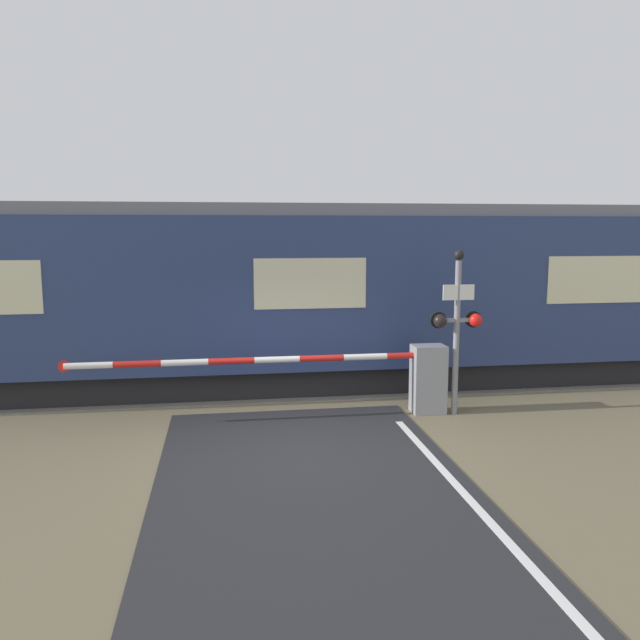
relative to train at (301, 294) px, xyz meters
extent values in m
plane|color=#6B6047|center=(-0.51, -4.11, -1.98)|extent=(80.00, 80.00, 0.00)
cube|color=slate|center=(-0.51, 0.00, -1.96)|extent=(36.00, 3.20, 0.03)
cube|color=#595451|center=(-0.51, -0.72, -1.90)|extent=(36.00, 0.08, 0.10)
cube|color=#595451|center=(-0.51, 0.72, -1.90)|extent=(36.00, 0.08, 0.10)
cube|color=black|center=(0.00, 0.00, -1.68)|extent=(19.88, 2.64, 0.60)
cube|color=navy|center=(0.00, 0.00, 0.13)|extent=(21.61, 3.10, 3.02)
cube|color=slate|center=(0.00, 0.00, 1.76)|extent=(21.18, 2.86, 0.24)
cube|color=beige|center=(5.94, -1.56, 0.36)|extent=(2.16, 0.02, 0.97)
cube|color=beige|center=(0.00, -1.56, 0.36)|extent=(2.16, 0.02, 0.97)
cube|color=gray|center=(2.05, -2.57, -1.34)|extent=(0.60, 0.44, 1.26)
cylinder|color=gray|center=(2.05, -2.57, -0.89)|extent=(0.16, 0.16, 0.18)
cylinder|color=red|center=(1.65, -2.57, -0.89)|extent=(0.80, 0.11, 0.11)
cylinder|color=white|center=(0.85, -2.57, -0.89)|extent=(0.80, 0.11, 0.11)
cylinder|color=red|center=(0.06, -2.57, -0.89)|extent=(0.80, 0.11, 0.11)
cylinder|color=white|center=(-0.74, -2.57, -0.89)|extent=(0.80, 0.11, 0.11)
cylinder|color=red|center=(-1.54, -2.57, -0.89)|extent=(0.80, 0.11, 0.11)
cylinder|color=white|center=(-2.33, -2.57, -0.89)|extent=(0.80, 0.11, 0.11)
cylinder|color=red|center=(-3.13, -2.57, -0.89)|extent=(0.80, 0.11, 0.11)
cylinder|color=white|center=(-3.92, -2.57, -0.89)|extent=(0.80, 0.11, 0.11)
cylinder|color=red|center=(-4.32, -2.57, -0.89)|extent=(0.20, 0.02, 0.20)
cylinder|color=gray|center=(2.50, -2.73, -0.57)|extent=(0.11, 0.11, 2.81)
cube|color=gray|center=(2.50, -2.73, -0.23)|extent=(0.78, 0.07, 0.07)
sphere|color=black|center=(2.17, -2.78, -0.23)|extent=(0.24, 0.24, 0.24)
sphere|color=red|center=(2.83, -2.78, -0.23)|extent=(0.24, 0.24, 0.24)
cylinder|color=black|center=(2.17, -2.67, -0.23)|extent=(0.30, 0.06, 0.30)
cylinder|color=black|center=(2.83, -2.67, -0.23)|extent=(0.30, 0.06, 0.30)
cube|color=white|center=(2.50, -2.77, 0.27)|extent=(0.58, 0.02, 0.28)
sphere|color=black|center=(2.50, -2.73, 0.94)|extent=(0.18, 0.18, 0.18)
camera|label=1|loc=(-1.63, -13.32, 1.40)|focal=35.00mm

